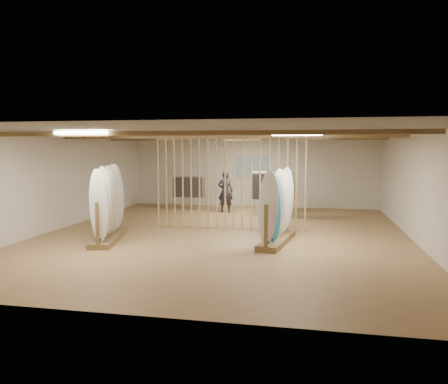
% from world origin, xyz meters
% --- Properties ---
extents(floor, '(12.00, 12.00, 0.00)m').
position_xyz_m(floor, '(0.00, 0.00, 0.00)').
color(floor, '#A67E50').
rests_on(floor, ground).
extents(ceiling, '(12.00, 12.00, 0.00)m').
position_xyz_m(ceiling, '(0.00, 0.00, 2.80)').
color(ceiling, gray).
rests_on(ceiling, ground).
extents(wall_back, '(12.00, 0.00, 12.00)m').
position_xyz_m(wall_back, '(0.00, 6.00, 1.40)').
color(wall_back, beige).
rests_on(wall_back, ground).
extents(wall_front, '(12.00, 0.00, 12.00)m').
position_xyz_m(wall_front, '(0.00, -6.00, 1.40)').
color(wall_front, beige).
rests_on(wall_front, ground).
extents(wall_left, '(0.00, 12.00, 12.00)m').
position_xyz_m(wall_left, '(-5.00, 0.00, 1.40)').
color(wall_left, beige).
rests_on(wall_left, ground).
extents(wall_right, '(0.00, 12.00, 12.00)m').
position_xyz_m(wall_right, '(5.00, 0.00, 1.40)').
color(wall_right, beige).
rests_on(wall_right, ground).
extents(ceiling_slats, '(9.50, 6.12, 0.10)m').
position_xyz_m(ceiling_slats, '(0.00, 0.00, 2.72)').
color(ceiling_slats, brown).
rests_on(ceiling_slats, ground).
extents(light_panels, '(1.20, 0.35, 0.06)m').
position_xyz_m(light_panels, '(0.00, 0.00, 2.74)').
color(light_panels, white).
rests_on(light_panels, ground).
extents(bamboo_partition, '(4.45, 0.05, 2.78)m').
position_xyz_m(bamboo_partition, '(0.00, 0.80, 1.40)').
color(bamboo_partition, tan).
rests_on(bamboo_partition, ground).
extents(poster, '(1.40, 0.03, 0.90)m').
position_xyz_m(poster, '(0.00, 5.98, 1.60)').
color(poster, '#316EAD').
rests_on(poster, ground).
extents(rack_left, '(1.05, 2.41, 1.90)m').
position_xyz_m(rack_left, '(-2.84, -1.27, 0.65)').
color(rack_left, brown).
rests_on(rack_left, floor).
extents(rack_right, '(0.86, 2.37, 1.87)m').
position_xyz_m(rack_right, '(1.53, -0.76, 0.64)').
color(rack_right, brown).
rests_on(rack_right, floor).
extents(clothing_rack_a, '(1.26, 0.37, 1.35)m').
position_xyz_m(clothing_rack_a, '(-2.36, 4.62, 0.88)').
color(clothing_rack_a, silver).
rests_on(clothing_rack_a, floor).
extents(clothing_rack_b, '(1.48, 0.60, 1.60)m').
position_xyz_m(clothing_rack_b, '(1.02, 3.62, 1.04)').
color(clothing_rack_b, silver).
rests_on(clothing_rack_b, floor).
extents(shopper_a, '(0.65, 0.45, 1.76)m').
position_xyz_m(shopper_a, '(-0.79, 4.19, 0.88)').
color(shopper_a, '#26242C').
rests_on(shopper_a, floor).
extents(shopper_b, '(1.10, 1.04, 1.82)m').
position_xyz_m(shopper_b, '(1.46, 4.58, 0.91)').
color(shopper_b, '#343028').
rests_on(shopper_b, floor).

